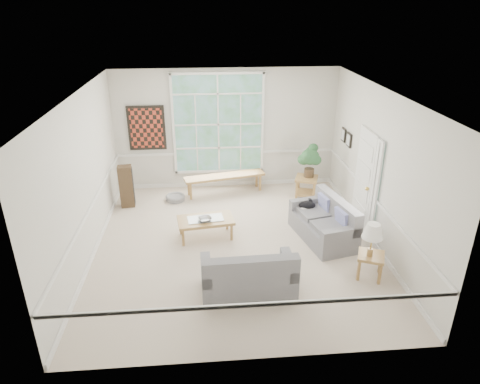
% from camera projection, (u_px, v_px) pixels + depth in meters
% --- Properties ---
extents(floor, '(5.50, 6.00, 0.01)m').
position_uv_depth(floor, '(236.00, 244.00, 8.54)').
color(floor, beige).
rests_on(floor, ground).
extents(ceiling, '(5.50, 6.00, 0.02)m').
position_uv_depth(ceiling, '(235.00, 93.00, 7.30)').
color(ceiling, white).
rests_on(ceiling, ground).
extents(wall_back, '(5.50, 0.02, 3.00)m').
position_uv_depth(wall_back, '(226.00, 130.00, 10.64)').
color(wall_back, silver).
rests_on(wall_back, ground).
extents(wall_front, '(5.50, 0.02, 3.00)m').
position_uv_depth(wall_front, '(254.00, 267.00, 5.20)').
color(wall_front, silver).
rests_on(wall_front, ground).
extents(wall_left, '(0.02, 6.00, 3.00)m').
position_uv_depth(wall_left, '(84.00, 179.00, 7.71)').
color(wall_left, silver).
rests_on(wall_left, ground).
extents(wall_right, '(0.02, 6.00, 3.00)m').
position_uv_depth(wall_right, '(379.00, 170.00, 8.13)').
color(wall_right, silver).
rests_on(wall_right, ground).
extents(window_back, '(2.30, 0.08, 2.40)m').
position_uv_depth(window_back, '(218.00, 124.00, 10.53)').
color(window_back, white).
rests_on(window_back, wall_back).
extents(entry_door, '(0.08, 0.90, 2.10)m').
position_uv_depth(entry_door, '(364.00, 180.00, 8.86)').
color(entry_door, white).
rests_on(entry_door, floor).
extents(door_sidelight, '(0.08, 0.26, 1.90)m').
position_uv_depth(door_sidelight, '(376.00, 187.00, 8.25)').
color(door_sidelight, white).
rests_on(door_sidelight, wall_right).
extents(wall_art, '(0.90, 0.06, 1.10)m').
position_uv_depth(wall_art, '(147.00, 128.00, 10.40)').
color(wall_art, maroon).
rests_on(wall_art, wall_back).
extents(wall_frame_near, '(0.04, 0.26, 0.32)m').
position_uv_depth(wall_frame_near, '(349.00, 140.00, 9.70)').
color(wall_frame_near, black).
rests_on(wall_frame_near, wall_right).
extents(wall_frame_far, '(0.04, 0.26, 0.32)m').
position_uv_depth(wall_frame_far, '(343.00, 135.00, 10.06)').
color(wall_frame_far, black).
rests_on(wall_frame_far, wall_right).
extents(loveseat_right, '(1.14, 1.71, 0.85)m').
position_uv_depth(loveseat_right, '(323.00, 220.00, 8.57)').
color(loveseat_right, slate).
rests_on(loveseat_right, floor).
extents(loveseat_front, '(1.56, 0.84, 0.83)m').
position_uv_depth(loveseat_front, '(248.00, 270.00, 6.99)').
color(loveseat_front, slate).
rests_on(loveseat_front, floor).
extents(coffee_table, '(1.19, 0.75, 0.42)m').
position_uv_depth(coffee_table, '(206.00, 228.00, 8.71)').
color(coffee_table, '#A17741').
rests_on(coffee_table, floor).
extents(pewter_bowl, '(0.42, 0.42, 0.08)m').
position_uv_depth(pewter_bowl, '(205.00, 219.00, 8.54)').
color(pewter_bowl, '#98989D').
rests_on(pewter_bowl, coffee_table).
extents(window_bench, '(2.05, 0.82, 0.47)m').
position_uv_depth(window_bench, '(225.00, 184.00, 10.71)').
color(window_bench, '#A17741').
rests_on(window_bench, floor).
extents(end_table, '(0.66, 0.66, 0.52)m').
position_uv_depth(end_table, '(306.00, 187.00, 10.48)').
color(end_table, '#A17741').
rests_on(end_table, floor).
extents(houseplant, '(0.53, 0.53, 0.83)m').
position_uv_depth(houseplant, '(310.00, 161.00, 10.25)').
color(houseplant, '#2A5831').
rests_on(houseplant, end_table).
extents(side_table, '(0.57, 0.57, 0.45)m').
position_uv_depth(side_table, '(370.00, 266.00, 7.46)').
color(side_table, '#A17741').
rests_on(side_table, floor).
extents(table_lamp, '(0.47, 0.47, 0.61)m').
position_uv_depth(table_lamp, '(372.00, 240.00, 7.21)').
color(table_lamp, silver).
rests_on(table_lamp, side_table).
extents(pet_bed, '(0.59, 0.59, 0.14)m').
position_uv_depth(pet_bed, '(175.00, 198.00, 10.37)').
color(pet_bed, gray).
rests_on(pet_bed, floor).
extents(floor_speaker, '(0.33, 0.27, 1.00)m').
position_uv_depth(floor_speaker, '(126.00, 186.00, 9.91)').
color(floor_speaker, '#42301E').
rests_on(floor_speaker, floor).
extents(cat, '(0.44, 0.41, 0.17)m').
position_uv_depth(cat, '(307.00, 205.00, 8.99)').
color(cat, black).
rests_on(cat, loveseat_right).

